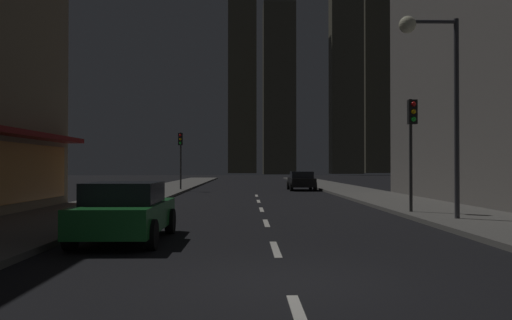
% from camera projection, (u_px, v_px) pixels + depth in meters
% --- Properties ---
extents(ground_plane, '(78.00, 136.00, 0.10)m').
position_uv_depth(ground_plane, '(254.00, 191.00, 40.16)').
color(ground_plane, black).
extents(sidewalk_right, '(4.00, 76.00, 0.15)m').
position_uv_depth(sidewalk_right, '(344.00, 189.00, 40.29)').
color(sidewalk_right, '#605E59').
rests_on(sidewalk_right, ground).
extents(sidewalk_left, '(4.00, 76.00, 0.15)m').
position_uv_depth(sidewalk_left, '(165.00, 189.00, 40.03)').
color(sidewalk_left, '#605E59').
rests_on(sidewalk_left, ground).
extents(lane_marking_center, '(0.16, 28.20, 0.01)m').
position_uv_depth(lane_marking_center, '(264.00, 215.00, 19.16)').
color(lane_marking_center, silver).
rests_on(lane_marking_center, ground).
extents(skyscraper_distant_tall, '(7.75, 5.46, 70.67)m').
position_uv_depth(skyscraper_distant_tall, '(242.00, 46.00, 142.45)').
color(skyscraper_distant_tall, '#54503F').
rests_on(skyscraper_distant_tall, ground).
extents(skyscraper_distant_mid, '(7.48, 7.60, 40.09)m').
position_uv_depth(skyscraper_distant_mid, '(279.00, 90.00, 121.71)').
color(skyscraper_distant_mid, '#504C3C').
rests_on(skyscraper_distant_mid, ground).
extents(skyscraper_distant_short, '(7.92, 5.43, 74.76)m').
position_uv_depth(skyscraper_distant_short, '(346.00, 25.00, 129.59)').
color(skyscraper_distant_short, brown).
rests_on(skyscraper_distant_short, ground).
extents(skyscraper_distant_slender, '(8.55, 8.39, 52.32)m').
position_uv_depth(skyscraper_distant_slender, '(377.00, 81.00, 146.97)').
color(skyscraper_distant_slender, '#534F3E').
rests_on(skyscraper_distant_slender, ground).
extents(car_parked_near, '(1.98, 4.24, 1.45)m').
position_uv_depth(car_parked_near, '(126.00, 211.00, 12.59)').
color(car_parked_near, '#1E722D').
rests_on(car_parked_near, ground).
extents(car_parked_far, '(1.98, 4.24, 1.45)m').
position_uv_depth(car_parked_far, '(301.00, 181.00, 39.59)').
color(car_parked_far, black).
rests_on(car_parked_far, ground).
extents(fire_hydrant_far_left, '(0.42, 0.30, 0.65)m').
position_uv_depth(fire_hydrant_far_left, '(158.00, 190.00, 30.73)').
color(fire_hydrant_far_left, red).
rests_on(fire_hydrant_far_left, sidewalk_left).
extents(traffic_light_near_right, '(0.32, 0.48, 4.20)m').
position_uv_depth(traffic_light_near_right, '(412.00, 130.00, 19.08)').
color(traffic_light_near_right, '#2D2D2D').
rests_on(traffic_light_near_right, sidewalk_right).
extents(traffic_light_far_left, '(0.32, 0.48, 4.20)m').
position_uv_depth(traffic_light_far_left, '(181.00, 148.00, 37.98)').
color(traffic_light_far_left, '#2D2D2D').
rests_on(traffic_light_far_left, sidewalk_left).
extents(street_lamp_right, '(1.96, 0.56, 6.58)m').
position_uv_depth(street_lamp_right, '(431.00, 67.00, 16.73)').
color(street_lamp_right, '#38383D').
rests_on(street_lamp_right, sidewalk_right).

